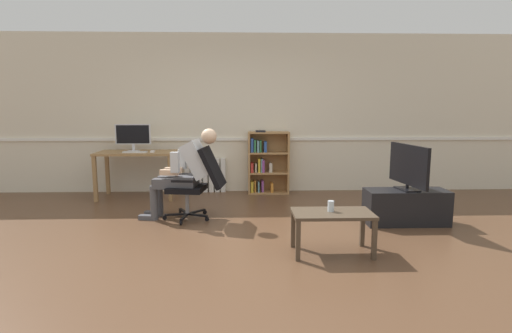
% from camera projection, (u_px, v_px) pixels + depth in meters
% --- Properties ---
extents(ground_plane, '(18.00, 18.00, 0.00)m').
position_uv_depth(ground_plane, '(245.00, 239.00, 4.49)').
color(ground_plane, brown).
extents(back_wall, '(12.00, 0.13, 2.70)m').
position_uv_depth(back_wall, '(244.00, 114.00, 6.91)').
color(back_wall, beige).
rests_on(back_wall, ground_plane).
extents(computer_desk, '(1.24, 0.66, 0.76)m').
position_uv_depth(computer_desk, '(137.00, 158.00, 6.46)').
color(computer_desk, '#9E7547').
rests_on(computer_desk, ground_plane).
extents(imac_monitor, '(0.57, 0.14, 0.44)m').
position_uv_depth(imac_monitor, '(133.00, 135.00, 6.48)').
color(imac_monitor, silver).
rests_on(imac_monitor, computer_desk).
extents(keyboard, '(0.37, 0.12, 0.02)m').
position_uv_depth(keyboard, '(135.00, 152.00, 6.31)').
color(keyboard, white).
rests_on(keyboard, computer_desk).
extents(computer_mouse, '(0.06, 0.10, 0.03)m').
position_uv_depth(computer_mouse, '(153.00, 151.00, 6.34)').
color(computer_mouse, white).
rests_on(computer_mouse, computer_desk).
extents(bookshelf, '(0.69, 0.29, 1.08)m').
position_uv_depth(bookshelf, '(266.00, 163.00, 6.84)').
color(bookshelf, '#AD7F4C').
rests_on(bookshelf, ground_plane).
extents(radiator, '(0.70, 0.08, 0.60)m').
position_uv_depth(radiator, '(205.00, 175.00, 6.93)').
color(radiator, white).
rests_on(radiator, ground_plane).
extents(office_chair, '(0.85, 0.62, 0.97)m').
position_uv_depth(office_chair, '(198.00, 180.00, 5.22)').
color(office_chair, black).
rests_on(office_chair, ground_plane).
extents(person_seated, '(1.05, 0.45, 1.20)m').
position_uv_depth(person_seated, '(185.00, 171.00, 5.22)').
color(person_seated, '#4C4C51').
rests_on(person_seated, ground_plane).
extents(tv_stand, '(1.02, 0.39, 0.44)m').
position_uv_depth(tv_stand, '(406.00, 207.00, 5.06)').
color(tv_stand, black).
rests_on(tv_stand, ground_plane).
extents(tv_screen, '(0.24, 0.87, 0.57)m').
position_uv_depth(tv_screen, '(408.00, 166.00, 4.98)').
color(tv_screen, black).
rests_on(tv_screen, tv_stand).
extents(coffee_table, '(0.80, 0.45, 0.43)m').
position_uv_depth(coffee_table, '(332.00, 218.00, 4.02)').
color(coffee_table, '#4C3D2D').
rests_on(coffee_table, ground_plane).
extents(drinking_glass, '(0.07, 0.07, 0.11)m').
position_uv_depth(drinking_glass, '(331.00, 206.00, 4.03)').
color(drinking_glass, silver).
rests_on(drinking_glass, coffee_table).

